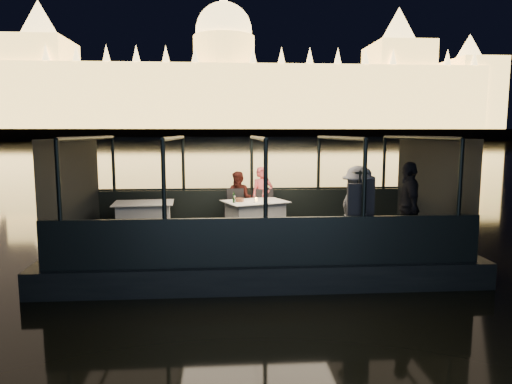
{
  "coord_description": "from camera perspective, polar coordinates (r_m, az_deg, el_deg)",
  "views": [
    {
      "loc": [
        -0.76,
        -10.05,
        2.93
      ],
      "look_at": [
        0.0,
        0.4,
        1.55
      ],
      "focal_mm": 32.0,
      "sensor_mm": 36.0,
      "label": 1
    }
  ],
  "objects": [
    {
      "name": "boat_hull",
      "position": [
        10.5,
        0.16,
        -8.71
      ],
      "size": [
        8.6,
        4.4,
        1.0
      ],
      "primitive_type": "cube",
      "color": "black",
      "rests_on": "river_water"
    },
    {
      "name": "bread_basket",
      "position": [
        11.0,
        -2.06,
        -1.0
      ],
      "size": [
        0.26,
        0.26,
        0.08
      ],
      "primitive_type": "cylinder",
      "rotation": [
        0.0,
        0.0,
        0.31
      ],
      "color": "brown",
      "rests_on": "dining_table_central"
    },
    {
      "name": "plate_near",
      "position": [
        10.83,
        1.27,
        -1.3
      ],
      "size": [
        0.33,
        0.33,
        0.02
      ],
      "primitive_type": "cylinder",
      "rotation": [
        0.0,
        0.0,
        -0.42
      ],
      "color": "white",
      "rests_on": "dining_table_central"
    },
    {
      "name": "cabin_glass_starboard",
      "position": [
        8.13,
        1.22,
        1.65
      ],
      "size": [
        8.0,
        0.02,
        1.4
      ],
      "primitive_type": null,
      "color": "#99B2B2",
      "rests_on": "gunwale_starboard"
    },
    {
      "name": "chair_port_left",
      "position": [
        11.55,
        -2.6,
        -2.37
      ],
      "size": [
        0.58,
        0.58,
        0.98
      ],
      "primitive_type": "cube",
      "rotation": [
        0.0,
        0.0,
        0.31
      ],
      "color": "black",
      "rests_on": "boat_deck"
    },
    {
      "name": "passenger_dark",
      "position": [
        9.84,
        18.47,
        -2.12
      ],
      "size": [
        0.65,
        1.15,
        1.84
      ],
      "primitive_type": "imported",
      "rotation": [
        0.0,
        0.0,
        4.53
      ],
      "color": "black",
      "rests_on": "boat_deck"
    },
    {
      "name": "plate_far",
      "position": [
        11.09,
        -2.07,
        -1.09
      ],
      "size": [
        0.26,
        0.26,
        0.01
      ],
      "primitive_type": "cylinder",
      "rotation": [
        0.0,
        0.0,
        -0.11
      ],
      "color": "white",
      "rests_on": "dining_table_central"
    },
    {
      "name": "dining_table_aft",
      "position": [
        11.37,
        -13.82,
        -3.08
      ],
      "size": [
        1.49,
        1.13,
        0.75
      ],
      "primitive_type": "cube",
      "rotation": [
        0.0,
        0.0,
        0.08
      ],
      "color": "white",
      "rests_on": "boat_deck"
    },
    {
      "name": "dining_table_central",
      "position": [
        11.15,
        -0.1,
        -3.07
      ],
      "size": [
        1.74,
        1.52,
        0.77
      ],
      "primitive_type": "cube",
      "rotation": [
        0.0,
        0.0,
        0.38
      ],
      "color": "white",
      "rests_on": "boat_deck"
    },
    {
      "name": "embankment",
      "position": [
        220.06,
        -3.97,
        6.96
      ],
      "size": [
        400.0,
        140.0,
        6.0
      ],
      "primitive_type": "cube",
      "color": "#423D33",
      "rests_on": "ground"
    },
    {
      "name": "cabin_glass_port",
      "position": [
        12.1,
        -0.55,
        3.57
      ],
      "size": [
        8.0,
        0.02,
        1.4
      ],
      "primitive_type": null,
      "color": "#99B2B2",
      "rests_on": "gunwale_port"
    },
    {
      "name": "canopy_ribs",
      "position": [
        10.16,
        0.16,
        0.27
      ],
      "size": [
        8.0,
        4.0,
        2.3
      ],
      "primitive_type": null,
      "color": "black",
      "rests_on": "boat_deck"
    },
    {
      "name": "wine_glass_empty",
      "position": [
        10.8,
        -0.19,
        -0.85
      ],
      "size": [
        0.08,
        0.08,
        0.19
      ],
      "primitive_type": null,
      "rotation": [
        0.0,
        0.0,
        0.27
      ],
      "color": "white",
      "rests_on": "dining_table_central"
    },
    {
      "name": "cabin_roof_glass",
      "position": [
        10.08,
        0.17,
        6.76
      ],
      "size": [
        8.0,
        4.0,
        0.02
      ],
      "primitive_type": null,
      "color": "#99B2B2",
      "rests_on": "boat_deck"
    },
    {
      "name": "end_wall_fore",
      "position": [
        10.64,
        -21.86,
        0.05
      ],
      "size": [
        0.02,
        4.0,
        2.3
      ],
      "primitive_type": null,
      "color": "black",
      "rests_on": "boat_deck"
    },
    {
      "name": "person_woman_coral",
      "position": [
        11.81,
        0.8,
        -0.68
      ],
      "size": [
        0.6,
        0.45,
        1.54
      ],
      "primitive_type": "imported",
      "rotation": [
        0.0,
        0.0,
        0.16
      ],
      "color": "#DE5053",
      "rests_on": "boat_deck"
    },
    {
      "name": "passenger_stripe",
      "position": [
        9.16,
        12.59,
        -2.61
      ],
      "size": [
        0.82,
        1.24,
        1.79
      ],
      "primitive_type": "imported",
      "rotation": [
        0.0,
        0.0,
        1.73
      ],
      "color": "silver",
      "rests_on": "boat_deck"
    },
    {
      "name": "chair_port_right",
      "position": [
        11.6,
        1.17,
        -2.33
      ],
      "size": [
        0.49,
        0.49,
        0.96
      ],
      "primitive_type": "cube",
      "rotation": [
        0.0,
        0.0,
        0.09
      ],
      "color": "black",
      "rests_on": "boat_deck"
    },
    {
      "name": "gunwale_port",
      "position": [
        12.24,
        -0.54,
        -1.81
      ],
      "size": [
        8.0,
        0.08,
        0.9
      ],
      "primitive_type": "cube",
      "color": "black",
      "rests_on": "boat_deck"
    },
    {
      "name": "end_wall_aft",
      "position": [
        11.19,
        21.04,
        0.43
      ],
      "size": [
        0.02,
        4.0,
        2.3
      ],
      "primitive_type": null,
      "color": "black",
      "rests_on": "boat_deck"
    },
    {
      "name": "parliament_building",
      "position": [
        186.88,
        -4.01,
        15.49
      ],
      "size": [
        220.0,
        32.0,
        60.0
      ],
      "primitive_type": null,
      "color": "#F2D18C",
      "rests_on": "embankment"
    },
    {
      "name": "person_man_maroon",
      "position": [
        11.79,
        -2.13,
        -0.7
      ],
      "size": [
        0.84,
        0.76,
        1.42
      ],
      "primitive_type": "imported",
      "rotation": [
        0.0,
        0.0,
        -0.4
      ],
      "color": "#451913",
      "rests_on": "boat_deck"
    },
    {
      "name": "wine_glass_red",
      "position": [
        11.12,
        0.96,
        -0.62
      ],
      "size": [
        0.07,
        0.07,
        0.18
      ],
      "primitive_type": null,
      "rotation": [
        0.0,
        0.0,
        -0.19
      ],
      "color": "white",
      "rests_on": "dining_table_central"
    },
    {
      "name": "gunwale_starboard",
      "position": [
        8.33,
        1.2,
        -6.25
      ],
      "size": [
        8.0,
        0.08,
        0.9
      ],
      "primitive_type": "cube",
      "color": "black",
      "rests_on": "boat_deck"
    },
    {
      "name": "wine_bottle",
      "position": [
        10.8,
        -2.78,
        -0.57
      ],
      "size": [
        0.07,
        0.07,
        0.27
      ],
      "primitive_type": "cylinder",
      "rotation": [
        0.0,
        0.0,
        0.24
      ],
      "color": "black",
      "rests_on": "dining_table_central"
    },
    {
      "name": "wine_glass_white",
      "position": [
        10.74,
        -2.7,
        -0.91
      ],
      "size": [
        0.08,
        0.08,
        0.18
      ],
      "primitive_type": null,
      "rotation": [
        0.0,
        0.0,
        -0.28
      ],
      "color": "white",
      "rests_on": "dining_table_central"
    },
    {
      "name": "coat_stand",
      "position": [
        8.82,
        12.72,
        -2.67
      ],
      "size": [
        0.51,
        0.42,
        1.72
      ],
      "primitive_type": null,
      "rotation": [
        0.0,
        0.0,
        -0.08
      ],
      "color": "black",
      "rests_on": "boat_deck"
    },
    {
      "name": "amber_candle",
      "position": [
        11.04,
        0.04,
        -0.96
      ],
      "size": [
        0.06,
        0.06,
        0.08
      ],
      "primitive_type": "cylinder",
      "rotation": [
        0.0,
        0.0,
        0.02
      ],
      "color": "#F7AC3D",
      "rests_on": "dining_table_central"
    },
    {
      "name": "boat_deck",
      "position": [
        10.37,
        0.16,
        -6.16
      ],
      "size": [
        8.0,
        4.0,
        0.04
      ],
      "primitive_type": "cube",
      "color": "black",
      "rests_on": "boat_hull"
    },
    {
      "name": "river_water",
      "position": [
        90.1,
        -3.67,
        5.61
      ],
      "size": [
        500.0,
        500.0,
        0.0
      ],
      "primitive_type": "plane",
      "color": "black",
      "rests_on": "ground"
    }
  ]
}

